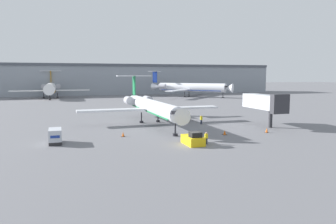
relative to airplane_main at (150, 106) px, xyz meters
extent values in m
plane|color=slate|center=(-0.05, -21.73, -3.41)|extent=(600.00, 600.00, 0.00)
cube|color=#8C939E|center=(-0.05, 98.27, 3.25)|extent=(180.00, 16.00, 13.34)
cube|color=#4C515B|center=(-0.05, 98.27, 10.52)|extent=(180.00, 16.80, 1.20)
cylinder|color=silver|center=(0.00, -1.45, -0.02)|extent=(2.70, 28.37, 2.62)
cone|color=silver|center=(-0.05, -16.68, -0.02)|extent=(2.63, 2.11, 2.62)
cube|color=black|center=(-0.04, -15.84, 0.44)|extent=(2.23, 0.71, 0.44)
cone|color=silver|center=(0.04, 14.18, -0.02)|extent=(2.37, 2.89, 2.36)
cube|color=#19723F|center=(0.00, -1.45, -0.87)|extent=(2.43, 25.53, 0.20)
cube|color=silver|center=(7.72, -0.05, -0.61)|extent=(12.83, 2.66, 0.36)
cube|color=silver|center=(-7.72, -0.01, -0.61)|extent=(12.83, 2.66, 0.36)
cylinder|color=#ADADB7|center=(2.18, 10.46, 0.31)|extent=(1.88, 3.45, 1.87)
cylinder|color=#ADADB7|center=(-2.12, 10.47, 0.31)|extent=(1.88, 3.45, 1.87)
cube|color=#19723F|center=(0.04, 14.75, 3.55)|extent=(0.25, 2.20, 4.52)
cube|color=silver|center=(0.04, 14.75, 5.82)|extent=(8.15, 1.82, 0.20)
cylinder|color=black|center=(-0.04, -14.63, -2.37)|extent=(0.24, 0.24, 2.08)
cylinder|color=black|center=(-0.04, -14.63, -3.21)|extent=(0.80, 0.80, 0.40)
cylinder|color=black|center=(-1.70, 0.58, -2.37)|extent=(0.24, 0.24, 2.08)
cylinder|color=black|center=(-1.70, 0.58, -3.21)|extent=(0.80, 0.80, 0.40)
cylinder|color=black|center=(1.71, 0.57, -2.37)|extent=(0.24, 0.24, 2.08)
cylinder|color=black|center=(1.71, 0.57, -3.21)|extent=(0.80, 0.80, 0.40)
cube|color=yellow|center=(0.16, -21.25, -2.82)|extent=(2.13, 3.85, 1.18)
cube|color=black|center=(0.16, -22.09, -1.88)|extent=(1.49, 1.39, 0.70)
cube|color=black|center=(0.16, -19.40, -3.00)|extent=(1.92, 0.30, 0.71)
cube|color=#232326|center=(-17.75, -14.57, -3.19)|extent=(1.70, 3.42, 0.45)
cube|color=#B7BCC6|center=(-17.75, -14.57, -2.16)|extent=(1.70, 3.42, 1.61)
cube|color=navy|center=(-17.75, -16.30, -2.16)|extent=(1.19, 0.04, 0.36)
cube|color=#232838|center=(2.02, -21.54, -3.01)|extent=(0.32, 0.20, 0.80)
cube|color=yellow|center=(2.02, -21.54, -2.30)|extent=(0.40, 0.24, 0.63)
sphere|color=tan|center=(2.02, -21.54, -1.86)|extent=(0.23, 0.23, 0.23)
cube|color=#232838|center=(8.87, -4.72, -2.99)|extent=(0.32, 0.20, 0.85)
cube|color=yellow|center=(8.87, -4.72, -2.23)|extent=(0.40, 0.24, 0.67)
sphere|color=tan|center=(8.87, -4.72, -1.76)|extent=(0.25, 0.25, 0.25)
cube|color=black|center=(-7.86, -12.49, -3.39)|extent=(0.57, 0.57, 0.04)
cone|color=orange|center=(-7.86, -12.49, -3.01)|extent=(0.41, 0.41, 0.72)
cube|color=black|center=(7.76, -16.21, -3.39)|extent=(0.65, 0.65, 0.04)
cone|color=orange|center=(7.76, -16.21, -3.01)|extent=(0.46, 0.46, 0.73)
cube|color=black|center=(15.36, -16.56, -3.39)|extent=(0.57, 0.57, 0.04)
cone|color=orange|center=(15.36, -16.56, -2.98)|extent=(0.41, 0.41, 0.78)
cylinder|color=silver|center=(36.60, 67.05, 0.67)|extent=(23.67, 23.62, 3.68)
cone|color=silver|center=(48.18, 55.50, 0.67)|extent=(4.68, 4.68, 3.68)
cube|color=black|center=(47.34, 56.34, 1.31)|extent=(2.70, 2.71, 0.44)
cone|color=silver|center=(24.63, 78.99, 0.67)|extent=(5.20, 5.20, 3.31)
cube|color=navy|center=(36.60, 67.05, -0.53)|extent=(21.30, 21.26, 0.20)
cube|color=silver|center=(42.83, 75.41, -0.16)|extent=(14.24, 14.27, 0.36)
cube|color=silver|center=(28.26, 60.80, -0.16)|extent=(14.24, 14.27, 0.36)
cylinder|color=#ADADB7|center=(29.68, 77.82, 1.13)|extent=(3.54, 3.53, 2.00)
cylinder|color=#ADADB7|center=(25.82, 73.94, 1.13)|extent=(3.54, 3.53, 2.00)
cube|color=navy|center=(24.06, 79.56, 5.01)|extent=(1.73, 1.72, 5.00)
cube|color=silver|center=(24.06, 79.56, 7.51)|extent=(7.63, 7.64, 0.20)
cylinder|color=black|center=(46.43, 57.25, -2.29)|extent=(0.24, 0.24, 2.25)
cylinder|color=black|center=(46.43, 57.25, -3.21)|extent=(0.80, 0.80, 0.40)
cylinder|color=black|center=(33.44, 66.83, -2.29)|extent=(0.24, 0.24, 2.25)
cylinder|color=black|center=(33.44, 66.83, -3.21)|extent=(0.80, 0.80, 0.40)
cylinder|color=black|center=(36.81, 70.22, -2.29)|extent=(0.24, 0.24, 2.25)
cylinder|color=black|center=(36.81, 70.22, -3.21)|extent=(0.80, 0.80, 0.40)
cylinder|color=white|center=(-20.24, 77.00, 0.65)|extent=(4.31, 20.78, 4.07)
cone|color=white|center=(-20.37, 65.00, 0.65)|extent=(4.11, 3.30, 4.07)
cube|color=black|center=(-20.36, 66.30, 1.36)|extent=(3.47, 0.74, 0.44)
cone|color=white|center=(-20.10, 89.60, 0.65)|extent=(3.72, 4.52, 3.66)
cube|color=orange|center=(-20.24, 77.00, -0.67)|extent=(3.88, 18.70, 0.20)
cube|color=white|center=(-11.55, 77.93, -0.27)|extent=(13.32, 3.35, 0.36)
cube|color=white|center=(-28.90, 78.13, -0.27)|extent=(13.32, 3.35, 0.36)
cylinder|color=#ADADB7|center=(-17.20, 85.67, 1.16)|extent=(2.03, 3.02, 2.00)
cylinder|color=#ADADB7|center=(-23.08, 85.74, 1.16)|extent=(2.03, 3.02, 2.00)
cube|color=orange|center=(-20.09, 90.50, 5.19)|extent=(0.26, 2.20, 5.00)
cube|color=white|center=(-20.09, 90.50, 7.69)|extent=(9.02, 1.90, 0.20)
cylinder|color=black|center=(-20.34, 67.63, -2.40)|extent=(0.24, 0.24, 2.03)
cylinder|color=black|center=(-20.34, 67.63, -3.21)|extent=(0.80, 0.80, 0.40)
cylinder|color=black|center=(-22.87, 78.66, -2.40)|extent=(0.24, 0.24, 2.03)
cylinder|color=black|center=(-22.87, 78.66, -3.21)|extent=(0.80, 0.80, 0.40)
cylinder|color=black|center=(-17.57, 78.60, -2.40)|extent=(0.24, 0.24, 2.03)
cylinder|color=black|center=(-17.57, 78.60, -3.21)|extent=(0.80, 0.80, 0.40)
cylinder|color=#2D2D33|center=(19.06, -12.34, -1.81)|extent=(0.70, 0.70, 3.20)
cube|color=#B2B7BC|center=(19.06, -9.54, 1.09)|extent=(2.60, 9.34, 2.60)
cube|color=#2D2D33|center=(19.06, -14.81, 1.09)|extent=(3.20, 1.20, 3.38)
camera|label=1|loc=(-17.07, -62.00, 6.15)|focal=35.00mm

